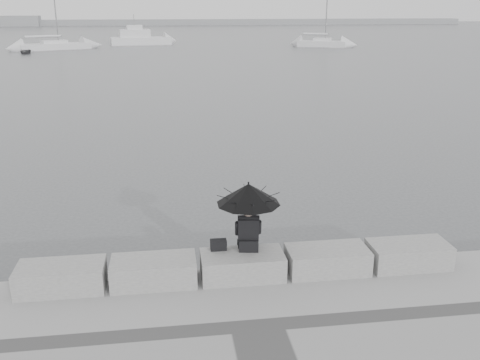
{
  "coord_description": "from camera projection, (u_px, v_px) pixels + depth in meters",
  "views": [
    {
      "loc": [
        -1.35,
        -9.68,
        5.56
      ],
      "look_at": [
        0.44,
        3.0,
        1.36
      ],
      "focal_mm": 40.0,
      "sensor_mm": 36.0,
      "label": 1
    }
  ],
  "objects": [
    {
      "name": "stone_block_right",
      "position": [
        327.0,
        260.0,
        10.58
      ],
      "size": [
        1.6,
        0.8,
        0.5
      ],
      "primitive_type": "cube",
      "color": "slate",
      "rests_on": "promenade"
    },
    {
      "name": "ground",
      "position": [
        239.0,
        288.0,
        11.01
      ],
      "size": [
        360.0,
        360.0,
        0.0
      ],
      "primitive_type": "plane",
      "color": "#46494B",
      "rests_on": "ground"
    },
    {
      "name": "bag",
      "position": [
        218.0,
        245.0,
        10.43
      ],
      "size": [
        0.32,
        0.18,
        0.2
      ],
      "primitive_type": "cube",
      "color": "black",
      "rests_on": "stone_block_centre"
    },
    {
      "name": "stone_block_left",
      "position": [
        154.0,
        271.0,
        10.13
      ],
      "size": [
        1.6,
        0.8,
        0.5
      ],
      "primitive_type": "cube",
      "color": "slate",
      "rests_on": "promenade"
    },
    {
      "name": "motor_cruiser",
      "position": [
        141.0,
        38.0,
        78.77
      ],
      "size": [
        9.05,
        4.11,
        4.5
      ],
      "rotation": [
        0.0,
        0.0,
        0.15
      ],
      "color": "silver",
      "rests_on": "ground"
    },
    {
      "name": "distant_landmass",
      "position": [
        138.0,
        22.0,
        155.05
      ],
      "size": [
        180.0,
        8.0,
        2.8
      ],
      "color": "gray",
      "rests_on": "ground"
    },
    {
      "name": "stone_block_far_left",
      "position": [
        61.0,
        278.0,
        9.91
      ],
      "size": [
        1.6,
        0.8,
        0.5
      ],
      "primitive_type": "cube",
      "color": "slate",
      "rests_on": "promenade"
    },
    {
      "name": "seated_person",
      "position": [
        248.0,
        201.0,
        10.17
      ],
      "size": [
        1.24,
        1.24,
        1.39
      ],
      "rotation": [
        0.0,
        0.0,
        -0.14
      ],
      "color": "black",
      "rests_on": "stone_block_centre"
    },
    {
      "name": "stone_block_far_right",
      "position": [
        408.0,
        255.0,
        10.81
      ],
      "size": [
        1.6,
        0.8,
        0.5
      ],
      "primitive_type": "cube",
      "color": "slate",
      "rests_on": "promenade"
    },
    {
      "name": "stone_block_centre",
      "position": [
        242.0,
        266.0,
        10.36
      ],
      "size": [
        1.6,
        0.8,
        0.5
      ],
      "primitive_type": "cube",
      "color": "slate",
      "rests_on": "promenade"
    },
    {
      "name": "dinghy",
      "position": [
        25.0,
        51.0,
        64.54
      ],
      "size": [
        3.07,
        1.52,
        0.5
      ],
      "primitive_type": "imported",
      "rotation": [
        0.0,
        0.0,
        0.09
      ],
      "color": "slate",
      "rests_on": "ground"
    },
    {
      "name": "sailboat_right",
      "position": [
        322.0,
        43.0,
        74.93
      ],
      "size": [
        7.1,
        5.05,
        12.9
      ],
      "rotation": [
        0.0,
        0.0,
        -0.44
      ],
      "color": "silver",
      "rests_on": "ground"
    },
    {
      "name": "sailboat_left",
      "position": [
        55.0,
        46.0,
        70.15
      ],
      "size": [
        9.18,
        6.43,
        12.9
      ],
      "rotation": [
        0.0,
        0.0,
        0.49
      ],
      "color": "silver",
      "rests_on": "ground"
    }
  ]
}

